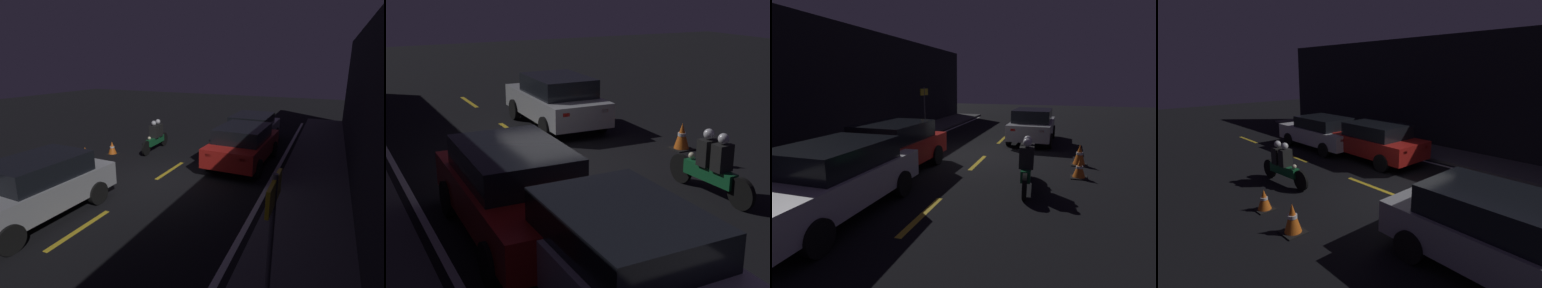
# 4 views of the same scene
# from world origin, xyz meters

# --- Properties ---
(ground_plane) EXTENTS (56.00, 56.00, 0.00)m
(ground_plane) POSITION_xyz_m (0.00, 0.00, 0.00)
(ground_plane) COLOR black
(raised_curb) EXTENTS (28.00, 2.14, 0.10)m
(raised_curb) POSITION_xyz_m (0.00, 4.92, 0.05)
(raised_curb) COLOR #4C4C4F
(raised_curb) RESTS_ON ground
(building_front) EXTENTS (28.00, 0.30, 5.17)m
(building_front) POSITION_xyz_m (0.00, 6.14, 2.58)
(building_front) COLOR black
(building_front) RESTS_ON ground
(lane_dash_a) EXTENTS (2.00, 0.14, 0.01)m
(lane_dash_a) POSITION_xyz_m (-10.00, 0.00, 0.00)
(lane_dash_a) COLOR gold
(lane_dash_a) RESTS_ON ground
(lane_dash_b) EXTENTS (2.00, 0.14, 0.01)m
(lane_dash_b) POSITION_xyz_m (-5.50, 0.00, 0.00)
(lane_dash_b) COLOR gold
(lane_dash_b) RESTS_ON ground
(lane_dash_c) EXTENTS (2.00, 0.14, 0.01)m
(lane_dash_c) POSITION_xyz_m (-1.00, 0.00, 0.00)
(lane_dash_c) COLOR gold
(lane_dash_c) RESTS_ON ground
(lane_dash_d) EXTENTS (2.00, 0.14, 0.01)m
(lane_dash_d) POSITION_xyz_m (3.50, 0.00, 0.00)
(lane_dash_d) COLOR gold
(lane_dash_d) RESTS_ON ground
(lane_solid_kerb) EXTENTS (25.20, 0.14, 0.01)m
(lane_solid_kerb) POSITION_xyz_m (0.00, 3.60, 0.00)
(lane_solid_kerb) COLOR silver
(lane_solid_kerb) RESTS_ON ground
(sedan_white) EXTENTS (4.47, 2.04, 1.50)m
(sedan_white) POSITION_xyz_m (-5.94, 1.85, 0.80)
(sedan_white) COLOR silver
(sedan_white) RESTS_ON ground
(taxi_red) EXTENTS (4.40, 2.10, 1.54)m
(taxi_red) POSITION_xyz_m (-2.94, 2.23, 0.82)
(taxi_red) COLOR red
(taxi_red) RESTS_ON ground
(hatchback_silver) EXTENTS (4.18, 2.00, 1.56)m
(hatchback_silver) POSITION_xyz_m (3.44, -1.44, 0.82)
(hatchback_silver) COLOR #9EA0A5
(hatchback_silver) RESTS_ON ground
(motorcycle) EXTENTS (2.36, 0.41, 1.39)m
(motorcycle) POSITION_xyz_m (-3.12, -1.90, 0.65)
(motorcycle) COLOR black
(motorcycle) RESTS_ON ground
(traffic_cone_near) EXTENTS (0.46, 0.46, 0.57)m
(traffic_cone_near) POSITION_xyz_m (-1.75, -3.29, 0.28)
(traffic_cone_near) COLOR black
(traffic_cone_near) RESTS_ON ground
(traffic_cone_mid) EXTENTS (0.52, 0.52, 0.71)m
(traffic_cone_mid) POSITION_xyz_m (-0.24, -3.36, 0.35)
(traffic_cone_mid) COLOR black
(traffic_cone_mid) RESTS_ON ground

